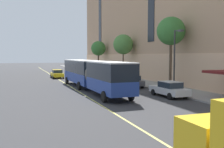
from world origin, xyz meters
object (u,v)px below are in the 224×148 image
at_px(parked_car_darkgray_5, 132,81).
at_px(parked_car_navy_6, 95,73).
at_px(city_bus, 91,73).
at_px(taxi_cab, 57,74).
at_px(street_tree_far_downtown, 98,49).
at_px(parked_car_white_2, 169,89).
at_px(parked_car_black_1, 116,77).
at_px(parked_car_navy_3, 87,71).
at_px(street_tree_far_uptown, 123,45).
at_px(street_tree_mid_block, 171,31).
at_px(street_lamp, 176,54).

relative_size(parked_car_darkgray_5, parked_car_navy_6, 0.91).
relative_size(city_bus, taxi_cab, 4.37).
bearing_deg(street_tree_far_downtown, parked_car_white_2, -95.55).
height_order(parked_car_darkgray_5, taxi_cab, same).
bearing_deg(parked_car_black_1, street_tree_far_downtown, 80.69).
relative_size(parked_car_navy_3, street_tree_far_uptown, 0.61).
distance_m(parked_car_white_2, parked_car_navy_3, 33.18).
distance_m(parked_car_navy_3, street_tree_mid_block, 28.57).
distance_m(parked_car_black_1, street_tree_mid_block, 12.00).
height_order(parked_car_darkgray_5, parked_car_navy_6, same).
bearing_deg(parked_car_darkgray_5, parked_car_white_2, -88.40).
relative_size(street_tree_mid_block, street_lamp, 1.31).
bearing_deg(parked_car_navy_6, parked_car_black_1, -88.66).
distance_m(parked_car_white_2, street_tree_mid_block, 9.11).
height_order(parked_car_black_1, street_tree_mid_block, street_tree_mid_block).
bearing_deg(parked_car_navy_6, street_tree_mid_block, -79.63).
height_order(parked_car_navy_3, street_tree_far_downtown, street_tree_far_downtown).
bearing_deg(taxi_cab, street_tree_mid_block, -61.19).
bearing_deg(taxi_cab, parked_car_black_1, -54.59).
bearing_deg(parked_car_black_1, parked_car_navy_3, 90.47).
bearing_deg(parked_car_navy_6, city_bus, -106.83).
xyz_separation_m(street_tree_far_downtown, street_lamp, (-1.88, -35.30, -1.51)).
bearing_deg(street_tree_mid_block, street_tree_far_uptown, 90.00).
xyz_separation_m(parked_car_navy_3, street_tree_far_uptown, (3.71, -11.98, 5.31)).
bearing_deg(parked_car_navy_3, parked_car_navy_6, -90.99).
relative_size(parked_car_white_2, parked_car_darkgray_5, 1.12).
distance_m(parked_car_darkgray_5, street_tree_mid_block, 7.97).
relative_size(taxi_cab, street_tree_far_uptown, 0.58).
distance_m(street_tree_mid_block, street_tree_far_downtown, 31.32).
height_order(taxi_cab, street_tree_far_uptown, street_tree_far_uptown).
distance_m(city_bus, parked_car_darkgray_5, 6.02).
relative_size(parked_car_white_2, parked_car_navy_6, 1.02).
bearing_deg(parked_car_darkgray_5, parked_car_navy_3, 89.73).
bearing_deg(street_lamp, parked_car_black_1, 97.02).
distance_m(parked_car_navy_6, street_tree_far_uptown, 8.39).
bearing_deg(parked_car_black_1, street_tree_mid_block, -69.65).
relative_size(parked_car_black_1, street_tree_mid_block, 0.51).
height_order(parked_car_darkgray_5, street_tree_mid_block, street_tree_mid_block).
xyz_separation_m(parked_car_white_2, street_tree_mid_block, (3.58, 5.56, 6.27)).
bearing_deg(parked_car_navy_6, parked_car_navy_3, 89.01).
height_order(parked_car_navy_3, parked_car_navy_6, same).
xyz_separation_m(parked_car_darkgray_5, street_tree_far_uptown, (3.82, 12.56, 5.31)).
height_order(parked_car_black_1, parked_car_darkgray_5, same).
height_order(city_bus, street_tree_far_downtown, street_tree_far_downtown).
distance_m(city_bus, taxi_cab, 18.52).
bearing_deg(parked_car_darkgray_5, street_lamp, -74.71).
bearing_deg(street_lamp, parked_car_navy_3, 93.30).
height_order(parked_car_black_1, parked_car_navy_3, same).
bearing_deg(parked_car_white_2, parked_car_black_1, 89.91).
bearing_deg(street_tree_far_downtown, street_lamp, -93.05).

